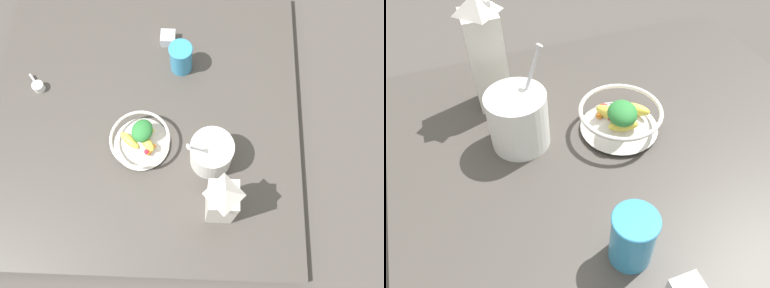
{
  "view_description": "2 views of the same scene",
  "coord_description": "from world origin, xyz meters",
  "views": [
    {
      "loc": [
        0.5,
        0.18,
        1.21
      ],
      "look_at": [
        0.13,
        0.16,
        0.14
      ],
      "focal_mm": 35.0,
      "sensor_mm": 36.0,
      "label": 1
    },
    {
      "loc": [
        -0.45,
        0.31,
        0.66
      ],
      "look_at": [
        0.06,
        0.12,
        0.09
      ],
      "focal_mm": 35.0,
      "sensor_mm": 36.0,
      "label": 2
    }
  ],
  "objects": [
    {
      "name": "ground_plane",
      "position": [
        0.0,
        0.0,
        0.0
      ],
      "size": [
        6.0,
        6.0,
        0.0
      ],
      "primitive_type": "plane",
      "color": "#4C4742"
    },
    {
      "name": "countertop",
      "position": [
        0.0,
        0.0,
        0.02
      ],
      "size": [
        1.04,
        1.04,
        0.05
      ],
      "color": "#47423D",
      "rests_on": "ground_plane"
    },
    {
      "name": "fruit_bowl",
      "position": [
        0.11,
        0.0,
        0.09
      ],
      "size": [
        0.19,
        0.19,
        0.09
      ],
      "color": "silver",
      "rests_on": "countertop"
    },
    {
      "name": "milk_carton",
      "position": [
        0.31,
        0.25,
        0.19
      ],
      "size": [
        0.08,
        0.08,
        0.28
      ],
      "color": "silver",
      "rests_on": "countertop"
    },
    {
      "name": "yogurt_tub",
      "position": [
        0.15,
        0.22,
        0.12
      ],
      "size": [
        0.13,
        0.14,
        0.22
      ],
      "color": "white",
      "rests_on": "countertop"
    },
    {
      "name": "drinking_cup",
      "position": [
        -0.19,
        0.12,
        0.11
      ],
      "size": [
        0.08,
        0.08,
        0.11
      ],
      "color": "#3893C6",
      "rests_on": "countertop"
    },
    {
      "name": "spice_jar",
      "position": [
        -0.29,
        0.06,
        0.06
      ],
      "size": [
        0.05,
        0.05,
        0.04
      ],
      "color": "silver",
      "rests_on": "countertop"
    },
    {
      "name": "measuring_scoop",
      "position": [
        -0.09,
        -0.37,
        0.06
      ],
      "size": [
        0.07,
        0.06,
        0.03
      ],
      "color": "white",
      "rests_on": "countertop"
    }
  ]
}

